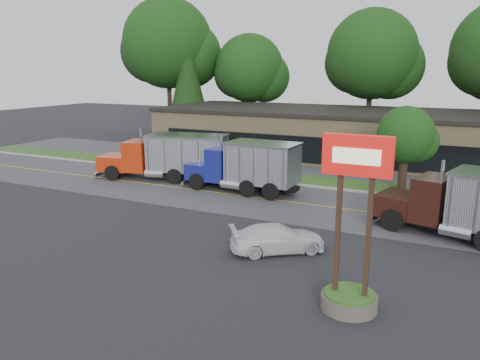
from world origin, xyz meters
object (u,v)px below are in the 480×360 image
object	(u,v)px
dump_truck_red	(170,156)
dump_truck_blue	(248,165)
bilo_sign	(352,253)
rally_car	(278,238)

from	to	relation	value
dump_truck_red	dump_truck_blue	world-z (taller)	same
dump_truck_red	dump_truck_blue	bearing A→B (deg)	161.12
bilo_sign	rally_car	world-z (taller)	bilo_sign
bilo_sign	dump_truck_red	world-z (taller)	bilo_sign
bilo_sign	dump_truck_red	size ratio (longest dim) A/B	0.60
bilo_sign	dump_truck_blue	size ratio (longest dim) A/B	0.76
dump_truck_red	rally_car	world-z (taller)	dump_truck_red
dump_truck_red	rally_car	size ratio (longest dim) A/B	2.33
dump_truck_blue	rally_car	size ratio (longest dim) A/B	1.85
dump_truck_blue	bilo_sign	bearing A→B (deg)	129.35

